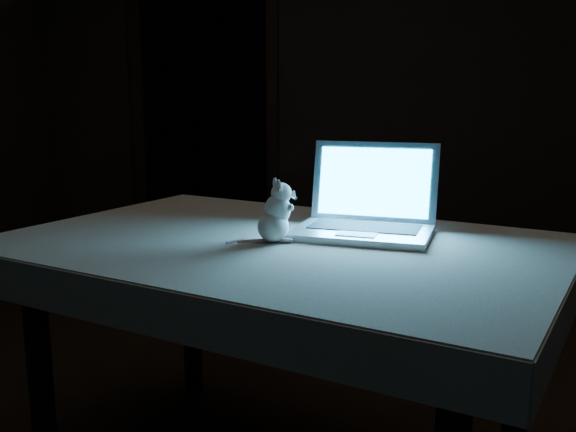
# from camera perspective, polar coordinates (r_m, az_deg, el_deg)

# --- Properties ---
(back_wall) EXTENTS (4.50, 0.04, 2.60)m
(back_wall) POSITION_cam_1_polar(r_m,az_deg,el_deg) (4.55, 6.42, 11.76)
(back_wall) COLOR black
(back_wall) RESTS_ON ground
(doorway) EXTENTS (1.06, 0.36, 2.13)m
(doorway) POSITION_cam_1_polar(r_m,az_deg,el_deg) (4.70, -7.33, 8.85)
(doorway) COLOR black
(doorway) RESTS_ON back_wall
(table) EXTENTS (1.73, 1.45, 0.79)m
(table) POSITION_cam_1_polar(r_m,az_deg,el_deg) (2.01, -0.77, -13.44)
(table) COLOR black
(table) RESTS_ON floor
(tablecloth) EXTENTS (1.82, 1.45, 0.12)m
(tablecloth) POSITION_cam_1_polar(r_m,az_deg,el_deg) (1.88, 0.06, -3.99)
(tablecloth) COLOR beige
(tablecloth) RESTS_ON table
(laptop) EXTENTS (0.47, 0.43, 0.27)m
(laptop) POSITION_cam_1_polar(r_m,az_deg,el_deg) (1.92, 6.70, 2.22)
(laptop) COLOR silver
(laptop) RESTS_ON tablecloth
(plush_mouse) EXTENTS (0.18, 0.18, 0.18)m
(plush_mouse) POSITION_cam_1_polar(r_m,az_deg,el_deg) (1.84, -1.33, 0.45)
(plush_mouse) COLOR white
(plush_mouse) RESTS_ON tablecloth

